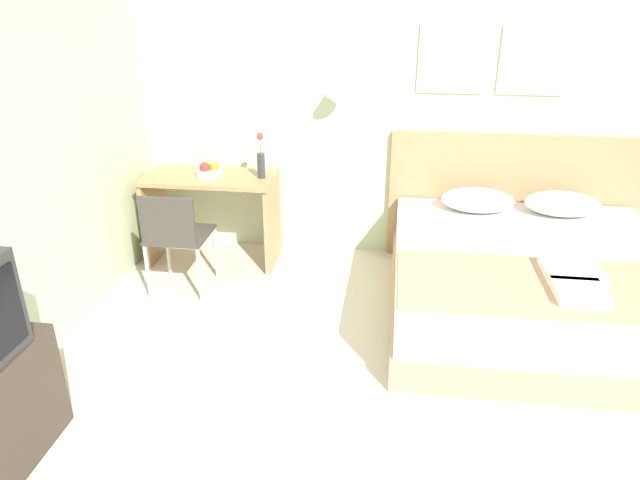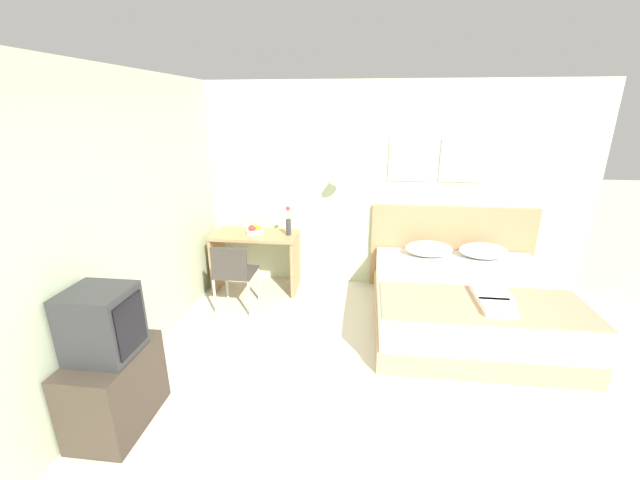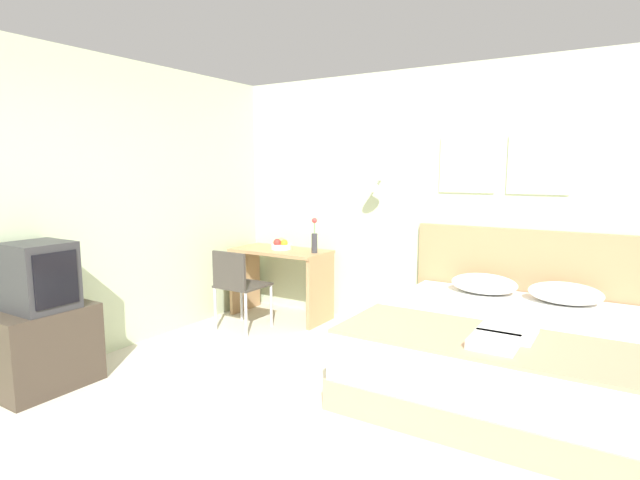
{
  "view_description": "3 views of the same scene",
  "coord_description": "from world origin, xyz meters",
  "px_view_note": "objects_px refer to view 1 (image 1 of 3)",
  "views": [
    {
      "loc": [
        -0.07,
        -2.12,
        2.22
      ],
      "look_at": [
        -0.51,
        1.28,
        0.7
      ],
      "focal_mm": 32.0,
      "sensor_mm": 36.0,
      "label": 1
    },
    {
      "loc": [
        -0.18,
        -2.38,
        2.31
      ],
      "look_at": [
        -0.69,
        1.92,
        0.86
      ],
      "focal_mm": 22.0,
      "sensor_mm": 36.0,
      "label": 2
    },
    {
      "loc": [
        1.69,
        -2.12,
        1.66
      ],
      "look_at": [
        -0.58,
        1.53,
        1.05
      ],
      "focal_mm": 28.0,
      "sensor_mm": 36.0,
      "label": 3
    }
  ],
  "objects_px": {
    "desk_chair": "(175,233)",
    "folded_towel_near_foot": "(572,271)",
    "bed": "(531,285)",
    "pillow_left": "(477,200)",
    "headboard": "(512,199)",
    "desk": "(212,203)",
    "pillow_right": "(562,204)",
    "fruit_bowl": "(209,170)",
    "folded_towel_mid_bed": "(579,292)",
    "flower_vase": "(261,161)",
    "throw_blanket": "(557,286)"
  },
  "relations": [
    {
      "from": "headboard",
      "to": "fruit_bowl",
      "type": "distance_m",
      "value": 2.59
    },
    {
      "from": "folded_towel_near_foot",
      "to": "fruit_bowl",
      "type": "height_order",
      "value": "fruit_bowl"
    },
    {
      "from": "flower_vase",
      "to": "throw_blanket",
      "type": "bearing_deg",
      "value": -30.53
    },
    {
      "from": "fruit_bowl",
      "to": "bed",
      "type": "bearing_deg",
      "value": -14.9
    },
    {
      "from": "desk_chair",
      "to": "headboard",
      "type": "bearing_deg",
      "value": 20.36
    },
    {
      "from": "flower_vase",
      "to": "fruit_bowl",
      "type": "bearing_deg",
      "value": 178.96
    },
    {
      "from": "pillow_right",
      "to": "desk_chair",
      "type": "xyz_separation_m",
      "value": [
        -2.97,
        -0.7,
        -0.13
      ]
    },
    {
      "from": "folded_towel_near_foot",
      "to": "desk_chair",
      "type": "xyz_separation_m",
      "value": [
        -2.75,
        0.46,
        -0.1
      ]
    },
    {
      "from": "pillow_right",
      "to": "fruit_bowl",
      "type": "distance_m",
      "value": 2.89
    },
    {
      "from": "folded_towel_mid_bed",
      "to": "bed",
      "type": "bearing_deg",
      "value": 96.72
    },
    {
      "from": "bed",
      "to": "folded_towel_mid_bed",
      "type": "bearing_deg",
      "value": -83.28
    },
    {
      "from": "bed",
      "to": "folded_towel_near_foot",
      "type": "bearing_deg",
      "value": -75.66
    },
    {
      "from": "desk",
      "to": "fruit_bowl",
      "type": "distance_m",
      "value": 0.29
    },
    {
      "from": "bed",
      "to": "desk_chair",
      "type": "distance_m",
      "value": 2.65
    },
    {
      "from": "headboard",
      "to": "folded_towel_near_foot",
      "type": "distance_m",
      "value": 1.45
    },
    {
      "from": "folded_towel_near_foot",
      "to": "bed",
      "type": "bearing_deg",
      "value": 104.34
    },
    {
      "from": "headboard",
      "to": "fruit_bowl",
      "type": "xyz_separation_m",
      "value": [
        -2.55,
        -0.33,
        0.26
      ]
    },
    {
      "from": "bed",
      "to": "headboard",
      "type": "height_order",
      "value": "headboard"
    },
    {
      "from": "desk_chair",
      "to": "flower_vase",
      "type": "bearing_deg",
      "value": 49.94
    },
    {
      "from": "pillow_right",
      "to": "fruit_bowl",
      "type": "height_order",
      "value": "fruit_bowl"
    },
    {
      "from": "headboard",
      "to": "desk",
      "type": "relative_size",
      "value": 1.91
    },
    {
      "from": "bed",
      "to": "pillow_left",
      "type": "xyz_separation_m",
      "value": [
        -0.33,
        0.73,
        0.37
      ]
    },
    {
      "from": "folded_towel_near_foot",
      "to": "desk_chair",
      "type": "relative_size",
      "value": 0.42
    },
    {
      "from": "pillow_left",
      "to": "desk",
      "type": "xyz_separation_m",
      "value": [
        -2.22,
        -0.06,
        -0.11
      ]
    },
    {
      "from": "throw_blanket",
      "to": "fruit_bowl",
      "type": "xyz_separation_m",
      "value": [
        -2.55,
        1.25,
        0.26
      ]
    },
    {
      "from": "pillow_left",
      "to": "throw_blanket",
      "type": "distance_m",
      "value": 1.34
    },
    {
      "from": "desk",
      "to": "folded_towel_mid_bed",
      "type": "bearing_deg",
      "value": -27.58
    },
    {
      "from": "folded_towel_mid_bed",
      "to": "fruit_bowl",
      "type": "bearing_deg",
      "value": 152.27
    },
    {
      "from": "bed",
      "to": "pillow_left",
      "type": "distance_m",
      "value": 0.88
    },
    {
      "from": "bed",
      "to": "folded_towel_near_foot",
      "type": "distance_m",
      "value": 0.56
    },
    {
      "from": "bed",
      "to": "folded_towel_near_foot",
      "type": "relative_size",
      "value": 5.59
    },
    {
      "from": "fruit_bowl",
      "to": "throw_blanket",
      "type": "bearing_deg",
      "value": -26.06
    },
    {
      "from": "headboard",
      "to": "desk_chair",
      "type": "bearing_deg",
      "value": -159.64
    },
    {
      "from": "desk_chair",
      "to": "pillow_right",
      "type": "bearing_deg",
      "value": 13.21
    },
    {
      "from": "bed",
      "to": "pillow_left",
      "type": "relative_size",
      "value": 3.39
    },
    {
      "from": "desk",
      "to": "flower_vase",
      "type": "bearing_deg",
      "value": 0.29
    },
    {
      "from": "flower_vase",
      "to": "desk",
      "type": "bearing_deg",
      "value": -179.71
    },
    {
      "from": "folded_towel_near_foot",
      "to": "desk_chair",
      "type": "distance_m",
      "value": 2.79
    },
    {
      "from": "pillow_left",
      "to": "desk_chair",
      "type": "distance_m",
      "value": 2.42
    },
    {
      "from": "folded_towel_mid_bed",
      "to": "flower_vase",
      "type": "height_order",
      "value": "flower_vase"
    },
    {
      "from": "folded_towel_mid_bed",
      "to": "desk",
      "type": "relative_size",
      "value": 0.26
    },
    {
      "from": "headboard",
      "to": "folded_towel_near_foot",
      "type": "height_order",
      "value": "headboard"
    },
    {
      "from": "throw_blanket",
      "to": "fruit_bowl",
      "type": "bearing_deg",
      "value": 153.94
    },
    {
      "from": "folded_towel_near_foot",
      "to": "flower_vase",
      "type": "bearing_deg",
      "value": 153.51
    },
    {
      "from": "pillow_left",
      "to": "fruit_bowl",
      "type": "distance_m",
      "value": 2.23
    },
    {
      "from": "desk_chair",
      "to": "fruit_bowl",
      "type": "height_order",
      "value": "fruit_bowl"
    },
    {
      "from": "bed",
      "to": "pillow_left",
      "type": "height_order",
      "value": "pillow_left"
    },
    {
      "from": "bed",
      "to": "desk_chair",
      "type": "height_order",
      "value": "desk_chair"
    },
    {
      "from": "folded_towel_mid_bed",
      "to": "fruit_bowl",
      "type": "xyz_separation_m",
      "value": [
        -2.64,
        1.39,
        0.22
      ]
    },
    {
      "from": "desk_chair",
      "to": "folded_towel_near_foot",
      "type": "bearing_deg",
      "value": -9.56
    }
  ]
}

